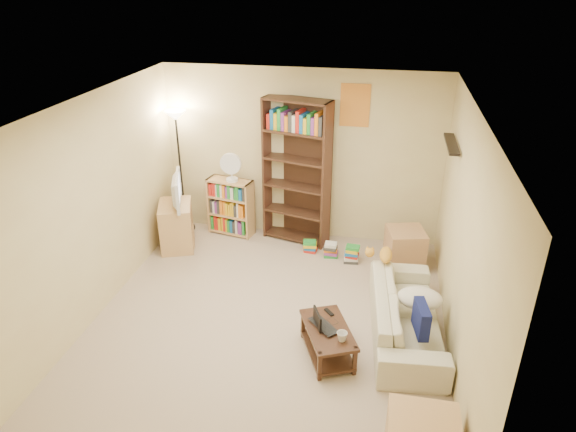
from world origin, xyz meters
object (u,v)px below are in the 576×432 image
(mug, at_px, (342,337))
(tall_bookshelf, at_px, (297,169))
(coffee_table, at_px, (328,339))
(side_table, at_px, (405,249))
(desk_fan, at_px, (231,166))
(laptop, at_px, (327,324))
(television, at_px, (173,190))
(tabby_cat, at_px, (383,254))
(short_bookshelf, at_px, (231,207))
(tv_stand, at_px, (177,226))
(floor_lamp, at_px, (177,136))
(sofa, at_px, (406,314))

(mug, distance_m, tall_bookshelf, 2.90)
(coffee_table, relative_size, side_table, 1.60)
(tall_bookshelf, distance_m, desk_fan, 0.96)
(coffee_table, distance_m, laptop, 0.16)
(laptop, xyz_separation_m, side_table, (0.82, 1.93, -0.08))
(coffee_table, distance_m, television, 3.18)
(coffee_table, height_order, television, television)
(coffee_table, xyz_separation_m, tall_bookshelf, (-0.78, 2.49, 0.91))
(tabby_cat, height_order, short_bookshelf, short_bookshelf)
(television, height_order, desk_fan, desk_fan)
(tv_stand, height_order, desk_fan, desk_fan)
(tv_stand, bearing_deg, tall_bookshelf, -1.14)
(tabby_cat, xyz_separation_m, laptop, (-0.52, -1.13, -0.25))
(tv_stand, relative_size, side_table, 1.22)
(tabby_cat, bearing_deg, floor_lamp, 156.87)
(sofa, bearing_deg, tabby_cat, 18.61)
(mug, height_order, desk_fan, desk_fan)
(short_bookshelf, height_order, side_table, short_bookshelf)
(sofa, relative_size, television, 2.53)
(tabby_cat, relative_size, tall_bookshelf, 0.20)
(tabby_cat, bearing_deg, tv_stand, 165.91)
(mug, distance_m, desk_fan, 3.30)
(tabby_cat, xyz_separation_m, mug, (-0.35, -1.35, -0.21))
(tall_bookshelf, distance_m, floor_lamp, 1.80)
(short_bookshelf, relative_size, side_table, 1.59)
(laptop, bearing_deg, side_table, -66.44)
(side_table, bearing_deg, tv_stand, -178.98)
(floor_lamp, relative_size, side_table, 3.43)
(tabby_cat, relative_size, television, 0.57)
(tv_stand, distance_m, short_bookshelf, 0.87)
(sofa, xyz_separation_m, side_table, (-0.00, 1.48, 0.01))
(laptop, distance_m, desk_fan, 3.04)
(laptop, relative_size, tall_bookshelf, 0.20)
(coffee_table, relative_size, desk_fan, 2.01)
(coffee_table, relative_size, mug, 5.73)
(tabby_cat, distance_m, coffee_table, 1.35)
(laptop, bearing_deg, desk_fan, -7.73)
(sofa, xyz_separation_m, floor_lamp, (-3.34, 1.98, 1.23))
(desk_fan, bearing_deg, tall_bookshelf, 2.62)
(desk_fan, relative_size, floor_lamp, 0.23)
(television, distance_m, desk_fan, 0.90)
(laptop, relative_size, tv_stand, 0.64)
(mug, distance_m, side_table, 2.24)
(television, xyz_separation_m, floor_lamp, (-0.10, 0.56, 0.61))
(laptop, relative_size, short_bookshelf, 0.49)
(floor_lamp, bearing_deg, coffee_table, -44.37)
(tv_stand, bearing_deg, television, 0.00)
(short_bookshelf, distance_m, side_table, 2.64)
(coffee_table, bearing_deg, tall_bookshelf, 84.00)
(tabby_cat, height_order, side_table, tabby_cat)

